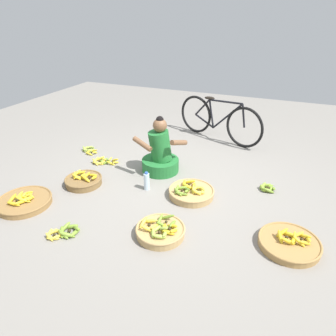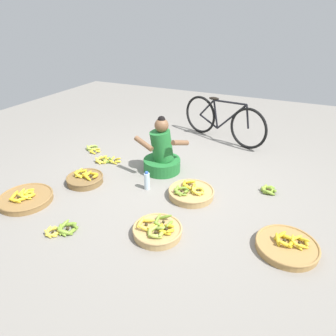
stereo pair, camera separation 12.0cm
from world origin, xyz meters
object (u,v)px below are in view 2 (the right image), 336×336
Objects in this scene: banana_basket_near_bicycle at (157,230)px; loose_bananas_front_left at (93,149)px; banana_basket_back_left at (26,198)px; loose_bananas_mid_right at (106,160)px; vendor_woman_front at (162,154)px; banana_basket_front_center at (191,192)px; loose_bananas_back_right at (269,190)px; loose_bananas_front_right at (62,229)px; bicycle_leaning at (223,120)px; banana_basket_near_vendor at (85,179)px; water_bottle at (147,181)px; banana_basket_back_center at (287,246)px.

loose_bananas_front_left is at bearing 143.01° from banana_basket_near_bicycle.
loose_bananas_mid_right is at bearing 79.09° from banana_basket_back_left.
vendor_woman_front reaches higher than loose_bananas_front_left.
loose_bananas_back_right is at bearing 30.32° from banana_basket_front_center.
banana_basket_back_left is at bearing 162.38° from loose_bananas_front_right.
banana_basket_front_center is 2.65× the size of loose_bananas_back_right.
bicycle_leaning is 5.26× the size of loose_bananas_front_left.
banana_basket_near_bicycle is at bearing -21.88° from banana_basket_near_vendor.
loose_bananas_front_left is at bearing 97.46° from banana_basket_back_left.
water_bottle reaches higher than loose_bananas_mid_right.
water_bottle is at bearing -26.45° from loose_bananas_front_left.
loose_bananas_front_right is at bearing -109.49° from water_bottle.
vendor_woman_front reaches higher than loose_bananas_mid_right.
bicycle_leaning is 2.86× the size of banana_basket_front_center.
water_bottle reaches higher than banana_basket_front_center.
banana_basket_near_bicycle reaches higher than loose_bananas_front_left.
banana_basket_front_center is at bearing -17.58° from loose_bananas_front_left.
loose_bananas_back_right is (2.61, 1.43, -0.02)m from banana_basket_back_left.
banana_basket_back_center is 2.57m from banana_basket_near_vendor.
vendor_woman_front reaches higher than water_bottle.
bicycle_leaning is 3.30m from banana_basket_back_left.
banana_basket_back_left is 0.82m from loose_bananas_front_right.
loose_bananas_back_right is (0.85, 0.50, -0.03)m from banana_basket_front_center.
water_bottle is (-1.43, -0.57, 0.08)m from loose_bananas_back_right.
bicycle_leaning reaches higher than banana_basket_back_left.
banana_basket_near_vendor is 1.42m from banana_basket_front_center.
loose_bananas_back_right is (0.91, 1.31, -0.03)m from banana_basket_near_bicycle.
banana_basket_back_left is at bearing -175.95° from banana_basket_near_bicycle.
banana_basket_near_bicycle is at bearing -36.99° from loose_bananas_front_left.
banana_basket_near_bicycle is 1.05× the size of banana_basket_near_vendor.
bicycle_leaning is 2.80m from banana_basket_back_center.
bicycle_leaning is 6.49× the size of water_bottle.
loose_bananas_front_right is at bearing -157.97° from banana_basket_near_bicycle.
banana_basket_near_vendor reaches higher than loose_bananas_front_left.
banana_basket_back_center is at bearing 17.95° from loose_bananas_front_right.
banana_basket_back_left is 2.05× the size of loose_bananas_front_left.
banana_basket_near_bicycle reaches higher than banana_basket_back_center.
banana_basket_near_bicycle reaches higher than loose_bananas_mid_right.
loose_bananas_front_left is at bearing -143.27° from bicycle_leaning.
banana_basket_near_vendor is 0.64m from loose_bananas_mid_right.
banana_basket_near_bicycle is at bearing 22.03° from loose_bananas_front_right.
banana_basket_front_center reaches higher than banana_basket_back_left.
banana_basket_near_vendor is at bearing -57.98° from loose_bananas_front_left.
banana_basket_near_vendor is 0.86× the size of banana_basket_front_center.
banana_basket_near_vendor is at bearing -118.91° from bicycle_leaning.
banana_basket_near_vendor is 0.75m from banana_basket_back_left.
loose_bananas_back_right is 2.48m from loose_bananas_front_right.
loose_bananas_front_right is at bearing -61.27° from loose_bananas_front_left.
banana_basket_back_center is 1.05× the size of banana_basket_front_center.
vendor_woman_front is 0.54m from water_bottle.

